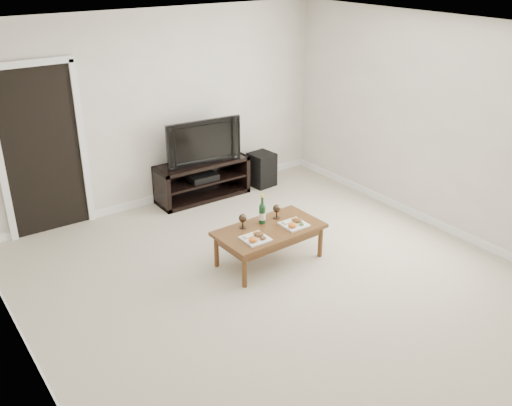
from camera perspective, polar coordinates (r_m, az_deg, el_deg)
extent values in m
plane|color=#BAB096|center=(6.11, 2.47, -8.34)|extent=(5.50, 5.50, 0.00)
cube|color=silver|center=(7.78, -9.90, 9.14)|extent=(5.00, 0.04, 2.60)
cube|color=white|center=(5.18, 3.01, 16.81)|extent=(5.00, 5.50, 0.04)
cube|color=black|center=(7.35, -20.58, 4.76)|extent=(0.90, 0.02, 2.05)
cube|color=black|center=(8.09, -5.37, 2.32)|extent=(1.33, 0.45, 0.55)
imported|color=black|center=(7.89, -5.54, 6.27)|extent=(1.09, 0.24, 0.62)
cube|color=black|center=(8.06, -5.40, 2.62)|extent=(0.40, 0.31, 0.08)
cube|color=black|center=(8.50, 0.57, 3.38)|extent=(0.37, 0.37, 0.50)
cube|color=#533417|center=(6.46, 1.33, -4.19)|extent=(1.22, 0.70, 0.42)
cube|color=white|center=(6.11, -0.06, -3.39)|extent=(0.27, 0.27, 0.07)
cube|color=white|center=(6.43, 3.83, -1.96)|extent=(0.27, 0.27, 0.07)
cylinder|color=#0F3818|center=(6.41, 0.63, -0.60)|extent=(0.07, 0.07, 0.35)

